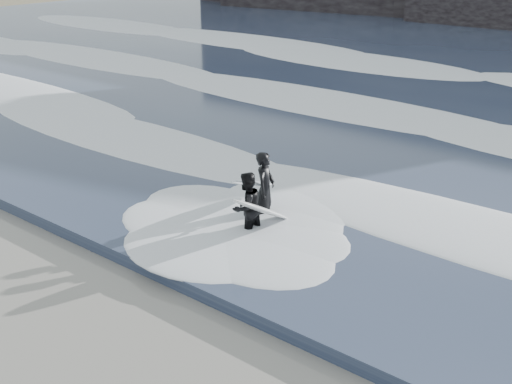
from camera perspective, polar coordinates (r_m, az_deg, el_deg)
ground at (r=11.89m, az=-21.39°, el=-12.41°), size 120.00×120.00×0.00m
foam_near at (r=17.20m, az=4.76°, el=1.53°), size 60.00×3.20×0.20m
foam_mid at (r=23.06m, az=14.74°, el=6.31°), size 60.00×4.00×0.24m
surfer_left at (r=14.91m, az=0.60°, el=0.36°), size 1.19×2.04×1.80m
surfer_right at (r=14.07m, az=-0.63°, el=-1.40°), size 1.12×2.03×1.62m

